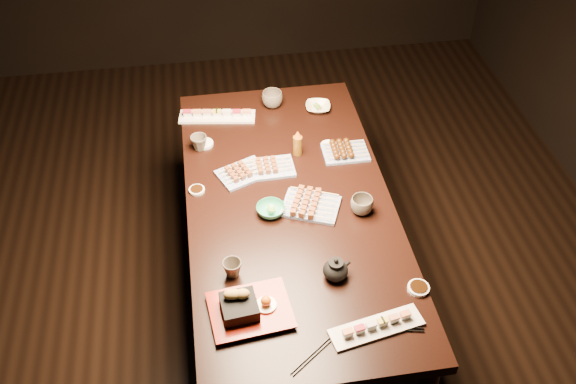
{
  "coord_description": "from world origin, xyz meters",
  "views": [
    {
      "loc": [
        -0.25,
        -2.02,
        2.7
      ],
      "look_at": [
        0.07,
        0.05,
        0.77
      ],
      "focal_mm": 40.0,
      "sensor_mm": 36.0,
      "label": 1
    }
  ],
  "objects_px": {
    "tempura_tray": "(250,304)",
    "teacup_mid_right": "(362,205)",
    "sushi_platter_far": "(217,114)",
    "yakitori_plate_left": "(242,170)",
    "teapot": "(336,268)",
    "sushi_platter_near": "(377,325)",
    "teacup_near_left": "(232,268)",
    "edamame_bowl_green": "(271,210)",
    "teacup_far_right": "(272,99)",
    "edamame_bowl_cream": "(318,107)",
    "dining_table": "(290,259)",
    "yakitori_plate_right": "(311,203)",
    "condiment_bottle": "(298,143)",
    "teacup_far_left": "(199,143)",
    "yakitori_plate_center": "(271,165)"
  },
  "relations": [
    {
      "from": "sushi_platter_near",
      "to": "sushi_platter_far",
      "type": "xyz_separation_m",
      "value": [
        -0.47,
        1.38,
        0.0
      ]
    },
    {
      "from": "teapot",
      "to": "tempura_tray",
      "type": "bearing_deg",
      "value": 179.73
    },
    {
      "from": "teacup_far_left",
      "to": "teacup_far_right",
      "type": "relative_size",
      "value": 0.74
    },
    {
      "from": "yakitori_plate_right",
      "to": "yakitori_plate_left",
      "type": "bearing_deg",
      "value": 158.6
    },
    {
      "from": "edamame_bowl_cream",
      "to": "teacup_far_left",
      "type": "distance_m",
      "value": 0.67
    },
    {
      "from": "sushi_platter_near",
      "to": "condiment_bottle",
      "type": "height_order",
      "value": "condiment_bottle"
    },
    {
      "from": "tempura_tray",
      "to": "teacup_near_left",
      "type": "relative_size",
      "value": 3.95
    },
    {
      "from": "teapot",
      "to": "sushi_platter_near",
      "type": "bearing_deg",
      "value": -89.37
    },
    {
      "from": "edamame_bowl_green",
      "to": "teapot",
      "type": "height_order",
      "value": "teapot"
    },
    {
      "from": "edamame_bowl_cream",
      "to": "teacup_far_left",
      "type": "relative_size",
      "value": 1.59
    },
    {
      "from": "tempura_tray",
      "to": "teacup_mid_right",
      "type": "bearing_deg",
      "value": 34.82
    },
    {
      "from": "tempura_tray",
      "to": "teapot",
      "type": "height_order",
      "value": "tempura_tray"
    },
    {
      "from": "yakitori_plate_left",
      "to": "teacup_far_right",
      "type": "bearing_deg",
      "value": 44.66
    },
    {
      "from": "teacup_far_right",
      "to": "condiment_bottle",
      "type": "bearing_deg",
      "value": -81.0
    },
    {
      "from": "teacup_near_left",
      "to": "teacup_mid_right",
      "type": "height_order",
      "value": "teacup_mid_right"
    },
    {
      "from": "sushi_platter_far",
      "to": "condiment_bottle",
      "type": "relative_size",
      "value": 2.88
    },
    {
      "from": "sushi_platter_near",
      "to": "teacup_near_left",
      "type": "xyz_separation_m",
      "value": [
        -0.49,
        0.34,
        0.01
      ]
    },
    {
      "from": "teacup_mid_right",
      "to": "teacup_far_left",
      "type": "height_order",
      "value": "teacup_mid_right"
    },
    {
      "from": "sushi_platter_near",
      "to": "condiment_bottle",
      "type": "relative_size",
      "value": 2.62
    },
    {
      "from": "sushi_platter_far",
      "to": "yakitori_plate_left",
      "type": "distance_m",
      "value": 0.47
    },
    {
      "from": "yakitori_plate_center",
      "to": "yakitori_plate_right",
      "type": "xyz_separation_m",
      "value": [
        0.14,
        -0.28,
        0.0
      ]
    },
    {
      "from": "teacup_far_right",
      "to": "edamame_bowl_green",
      "type": "bearing_deg",
      "value": -98.41
    },
    {
      "from": "teacup_mid_right",
      "to": "teapot",
      "type": "bearing_deg",
      "value": -119.04
    },
    {
      "from": "yakitori_plate_right",
      "to": "teacup_far_right",
      "type": "height_order",
      "value": "teacup_far_right"
    },
    {
      "from": "sushi_platter_near",
      "to": "sushi_platter_far",
      "type": "height_order",
      "value": "sushi_platter_far"
    },
    {
      "from": "sushi_platter_far",
      "to": "edamame_bowl_green",
      "type": "xyz_separation_m",
      "value": [
        0.18,
        -0.73,
        -0.0
      ]
    },
    {
      "from": "edamame_bowl_cream",
      "to": "teacup_far_right",
      "type": "xyz_separation_m",
      "value": [
        -0.23,
        0.07,
        0.03
      ]
    },
    {
      "from": "edamame_bowl_green",
      "to": "teacup_near_left",
      "type": "xyz_separation_m",
      "value": [
        -0.19,
        -0.32,
        0.02
      ]
    },
    {
      "from": "teacup_near_left",
      "to": "sushi_platter_near",
      "type": "bearing_deg",
      "value": -34.26
    },
    {
      "from": "teacup_mid_right",
      "to": "yakitori_plate_right",
      "type": "bearing_deg",
      "value": 164.69
    },
    {
      "from": "dining_table",
      "to": "edamame_bowl_green",
      "type": "relative_size",
      "value": 14.48
    },
    {
      "from": "yakitori_plate_right",
      "to": "tempura_tray",
      "type": "height_order",
      "value": "tempura_tray"
    },
    {
      "from": "teacup_near_left",
      "to": "teacup_far_right",
      "type": "xyz_separation_m",
      "value": [
        0.31,
        1.11,
        0.01
      ]
    },
    {
      "from": "teacup_near_left",
      "to": "edamame_bowl_green",
      "type": "bearing_deg",
      "value": 58.52
    },
    {
      "from": "sushi_platter_far",
      "to": "yakitori_plate_right",
      "type": "height_order",
      "value": "yakitori_plate_right"
    },
    {
      "from": "yakitori_plate_left",
      "to": "teacup_mid_right",
      "type": "height_order",
      "value": "teacup_mid_right"
    },
    {
      "from": "sushi_platter_far",
      "to": "yakitori_plate_left",
      "type": "xyz_separation_m",
      "value": [
        0.08,
        -0.46,
        0.0
      ]
    },
    {
      "from": "sushi_platter_far",
      "to": "yakitori_plate_right",
      "type": "relative_size",
      "value": 1.6
    },
    {
      "from": "yakitori_plate_left",
      "to": "condiment_bottle",
      "type": "relative_size",
      "value": 1.62
    },
    {
      "from": "tempura_tray",
      "to": "teacup_near_left",
      "type": "height_order",
      "value": "tempura_tray"
    },
    {
      "from": "edamame_bowl_cream",
      "to": "tempura_tray",
      "type": "bearing_deg",
      "value": -111.75
    },
    {
      "from": "edamame_bowl_green",
      "to": "yakitori_plate_left",
      "type": "bearing_deg",
      "value": 109.31
    },
    {
      "from": "edamame_bowl_green",
      "to": "condiment_bottle",
      "type": "distance_m",
      "value": 0.43
    },
    {
      "from": "yakitori_plate_right",
      "to": "teacup_mid_right",
      "type": "distance_m",
      "value": 0.22
    },
    {
      "from": "yakitori_plate_center",
      "to": "yakitori_plate_right",
      "type": "relative_size",
      "value": 0.88
    },
    {
      "from": "edamame_bowl_cream",
      "to": "teacup_near_left",
      "type": "relative_size",
      "value": 1.68
    },
    {
      "from": "edamame_bowl_cream",
      "to": "tempura_tray",
      "type": "xyz_separation_m",
      "value": [
        -0.49,
        -1.23,
        0.04
      ]
    },
    {
      "from": "dining_table",
      "to": "edamame_bowl_cream",
      "type": "bearing_deg",
      "value": 67.06
    },
    {
      "from": "dining_table",
      "to": "sushi_platter_far",
      "type": "distance_m",
      "value": 0.83
    },
    {
      "from": "yakitori_plate_right",
      "to": "edamame_bowl_green",
      "type": "bearing_deg",
      "value": -155.19
    }
  ]
}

